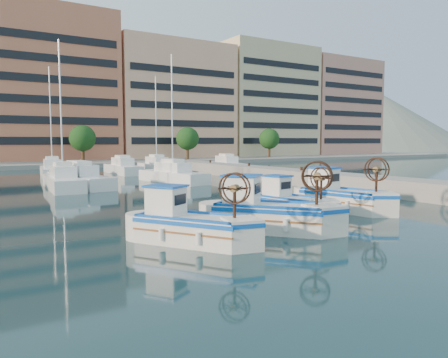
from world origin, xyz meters
TOP-DOWN VIEW (x-y plane):
  - ground at (0.00, 0.00)m, footprint 300.00×300.00m
  - quay at (13.00, 8.00)m, footprint 3.00×60.00m
  - waterfront at (9.23, 65.04)m, footprint 180.00×40.00m
  - hill_east at (140.00, 110.00)m, footprint 160.00×160.00m
  - yacht_marina at (-2.70, 27.74)m, footprint 38.41×22.32m
  - fishing_boat_a at (-5.63, -0.68)m, footprint 3.68×4.41m
  - fishing_boat_b at (-1.83, -0.43)m, footprint 4.39×4.77m
  - fishing_boat_c at (1.37, 1.75)m, footprint 2.38×4.23m
  - fishing_boat_d at (4.89, 1.76)m, footprint 2.76×4.87m

SIDE VIEW (x-z plane):
  - ground at x=0.00m, z-range 0.00..0.00m
  - hill_east at x=140.00m, z-range -25.00..25.00m
  - yacht_marina at x=-2.70m, z-range -5.22..6.28m
  - quay at x=13.00m, z-range 0.00..1.20m
  - fishing_boat_c at x=1.37m, z-range -0.58..1.99m
  - fishing_boat_a at x=-5.63m, z-range -0.60..2.09m
  - fishing_boat_d at x=4.89m, z-range -0.66..2.29m
  - fishing_boat_b at x=-1.83m, z-range -0.67..2.32m
  - waterfront at x=9.23m, z-range -1.70..23.90m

